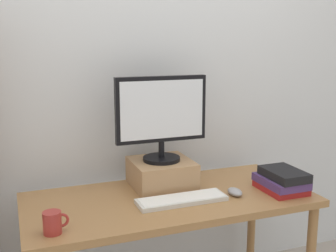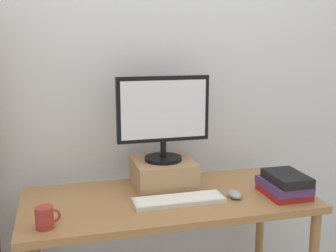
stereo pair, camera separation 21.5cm
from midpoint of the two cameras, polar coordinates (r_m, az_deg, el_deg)
back_wall at (r=2.50m, az=-0.37°, el=6.85°), size 7.00×0.08×2.60m
desk at (r=2.21m, az=2.85°, el=-11.42°), size 1.46×0.67×0.72m
riser_box at (r=2.31m, az=2.03°, el=-6.42°), size 0.32×0.32×0.14m
computer_monitor at (r=2.23m, az=2.10°, el=1.50°), size 0.50×0.20×0.46m
keyboard at (r=2.11m, az=4.43°, el=-10.02°), size 0.45×0.14×0.02m
computer_mouse at (r=2.20m, az=11.83°, el=-9.10°), size 0.06×0.10×0.04m
book_stack at (r=2.29m, az=18.18°, el=-7.59°), size 0.20×0.27×0.12m
coffee_mug at (r=1.87m, az=-13.13°, el=-12.04°), size 0.11×0.08×0.09m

